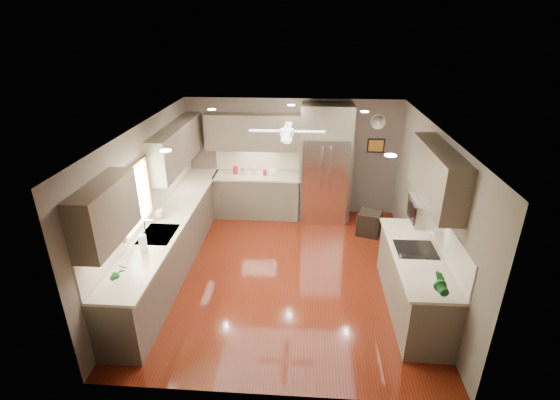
# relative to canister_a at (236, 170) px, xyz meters

# --- Properties ---
(floor) EXTENTS (5.00, 5.00, 0.00)m
(floor) POSITION_rel_canister_a_xyz_m (1.20, -2.24, -1.02)
(floor) COLOR #451609
(floor) RESTS_ON ground
(ceiling) EXTENTS (5.00, 5.00, 0.00)m
(ceiling) POSITION_rel_canister_a_xyz_m (1.20, -2.24, 1.48)
(ceiling) COLOR white
(ceiling) RESTS_ON ground
(wall_back) EXTENTS (4.50, 0.00, 4.50)m
(wall_back) POSITION_rel_canister_a_xyz_m (1.20, 0.26, 0.23)
(wall_back) COLOR brown
(wall_back) RESTS_ON ground
(wall_front) EXTENTS (4.50, 0.00, 4.50)m
(wall_front) POSITION_rel_canister_a_xyz_m (1.20, -4.74, 0.23)
(wall_front) COLOR brown
(wall_front) RESTS_ON ground
(wall_left) EXTENTS (0.00, 5.00, 5.00)m
(wall_left) POSITION_rel_canister_a_xyz_m (-1.05, -2.24, 0.23)
(wall_left) COLOR brown
(wall_left) RESTS_ON ground
(wall_right) EXTENTS (0.00, 5.00, 5.00)m
(wall_right) POSITION_rel_canister_a_xyz_m (3.45, -2.24, 0.23)
(wall_right) COLOR brown
(wall_right) RESTS_ON ground
(canister_a) EXTENTS (0.13, 0.13, 0.16)m
(canister_a) POSITION_rel_canister_a_xyz_m (0.00, 0.00, 0.00)
(canister_a) COLOR maroon
(canister_a) RESTS_ON back_run
(canister_b) EXTENTS (0.10, 0.10, 0.14)m
(canister_b) POSITION_rel_canister_a_xyz_m (0.17, -0.04, -0.01)
(canister_b) COLOR silver
(canister_b) RESTS_ON back_run
(canister_c) EXTENTS (0.11, 0.11, 0.17)m
(canister_c) POSITION_rel_canister_a_xyz_m (0.39, -0.02, 0.01)
(canister_c) COLOR beige
(canister_c) RESTS_ON back_run
(canister_d) EXTENTS (0.09, 0.09, 0.12)m
(canister_d) POSITION_rel_canister_a_xyz_m (0.64, -0.06, -0.02)
(canister_d) COLOR maroon
(canister_d) RESTS_ON back_run
(soap_bottle) EXTENTS (0.09, 0.10, 0.21)m
(soap_bottle) POSITION_rel_canister_a_xyz_m (-0.88, -2.20, 0.02)
(soap_bottle) COLOR white
(soap_bottle) RESTS_ON left_run
(potted_plant_left) EXTENTS (0.19, 0.14, 0.32)m
(potted_plant_left) POSITION_rel_canister_a_xyz_m (-0.75, -4.01, 0.08)
(potted_plant_left) COLOR #195922
(potted_plant_left) RESTS_ON left_run
(potted_plant_right) EXTENTS (0.21, 0.17, 0.35)m
(potted_plant_right) POSITION_rel_canister_a_xyz_m (3.12, -4.02, 0.10)
(potted_plant_right) COLOR #195922
(potted_plant_right) RESTS_ON right_run
(bowl) EXTENTS (0.31, 0.31, 0.06)m
(bowl) POSITION_rel_canister_a_xyz_m (0.81, -0.07, -0.05)
(bowl) COLOR beige
(bowl) RESTS_ON back_run
(left_run) EXTENTS (0.65, 4.70, 1.45)m
(left_run) POSITION_rel_canister_a_xyz_m (-0.76, -2.09, -0.54)
(left_run) COLOR #4A4236
(left_run) RESTS_ON ground
(back_run) EXTENTS (1.85, 0.65, 1.45)m
(back_run) POSITION_rel_canister_a_xyz_m (0.47, -0.04, -0.54)
(back_run) COLOR #4A4236
(back_run) RESTS_ON ground
(uppers) EXTENTS (4.50, 4.70, 0.95)m
(uppers) POSITION_rel_canister_a_xyz_m (0.46, -1.53, 0.85)
(uppers) COLOR #4A4236
(uppers) RESTS_ON wall_left
(window) EXTENTS (0.05, 1.12, 0.92)m
(window) POSITION_rel_canister_a_xyz_m (-1.02, -2.74, 0.53)
(window) COLOR #BFF2B2
(window) RESTS_ON wall_left
(sink) EXTENTS (0.50, 0.70, 0.32)m
(sink) POSITION_rel_canister_a_xyz_m (-0.74, -2.74, -0.11)
(sink) COLOR silver
(sink) RESTS_ON left_run
(refrigerator) EXTENTS (1.06, 0.75, 2.45)m
(refrigerator) POSITION_rel_canister_a_xyz_m (1.90, -0.08, 0.17)
(refrigerator) COLOR silver
(refrigerator) RESTS_ON ground
(right_run) EXTENTS (0.70, 2.20, 1.45)m
(right_run) POSITION_rel_canister_a_xyz_m (3.13, -3.04, -0.54)
(right_run) COLOR #4A4236
(right_run) RESTS_ON ground
(microwave) EXTENTS (0.43, 0.55, 0.34)m
(microwave) POSITION_rel_canister_a_xyz_m (3.22, -2.79, 0.46)
(microwave) COLOR silver
(microwave) RESTS_ON wall_right
(ceiling_fan) EXTENTS (1.18, 1.18, 0.32)m
(ceiling_fan) POSITION_rel_canister_a_xyz_m (1.20, -1.94, 1.31)
(ceiling_fan) COLOR white
(ceiling_fan) RESTS_ON ceiling
(recessed_lights) EXTENTS (2.84, 3.14, 0.01)m
(recessed_lights) POSITION_rel_canister_a_xyz_m (1.16, -1.84, 1.47)
(recessed_lights) COLOR white
(recessed_lights) RESTS_ON ceiling
(wall_clock) EXTENTS (0.30, 0.03, 0.30)m
(wall_clock) POSITION_rel_canister_a_xyz_m (2.95, 0.24, 1.03)
(wall_clock) COLOR white
(wall_clock) RESTS_ON wall_back
(framed_print) EXTENTS (0.36, 0.03, 0.30)m
(framed_print) POSITION_rel_canister_a_xyz_m (2.95, 0.24, 0.53)
(framed_print) COLOR black
(framed_print) RESTS_ON wall_back
(stool) EXTENTS (0.56, 0.56, 0.50)m
(stool) POSITION_rel_canister_a_xyz_m (2.80, -0.75, -0.78)
(stool) COLOR black
(stool) RESTS_ON ground
(paper_towel) EXTENTS (0.11, 0.11, 0.27)m
(paper_towel) POSITION_rel_canister_a_xyz_m (-0.75, -3.27, 0.06)
(paper_towel) COLOR white
(paper_towel) RESTS_ON left_run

